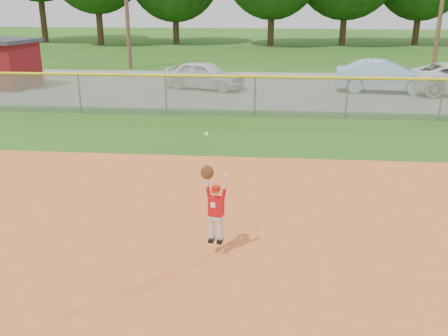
# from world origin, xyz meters

# --- Properties ---
(ground) EXTENTS (120.00, 120.00, 0.00)m
(ground) POSITION_xyz_m (0.00, 0.00, 0.00)
(ground) COLOR #265313
(ground) RESTS_ON ground
(parking_strip) EXTENTS (44.00, 10.00, 0.03)m
(parking_strip) POSITION_xyz_m (0.00, 16.00, 0.01)
(parking_strip) COLOR slate
(parking_strip) RESTS_ON ground
(car_white_a) EXTENTS (4.15, 2.65, 1.32)m
(car_white_a) POSITION_xyz_m (-2.58, 15.46, 0.69)
(car_white_a) COLOR silver
(car_white_a) RESTS_ON parking_strip
(car_blue) EXTENTS (4.52, 1.93, 1.45)m
(car_blue) POSITION_xyz_m (5.81, 15.41, 0.75)
(car_blue) COLOR #8EB5D5
(car_blue) RESTS_ON parking_strip
(utility_shed) EXTENTS (3.67, 3.21, 2.34)m
(utility_shed) POSITION_xyz_m (-12.27, 15.06, 1.19)
(utility_shed) COLOR #5D0D0F
(utility_shed) RESTS_ON ground
(outfield_fence) EXTENTS (40.06, 0.10, 1.55)m
(outfield_fence) POSITION_xyz_m (0.00, 10.00, 0.88)
(outfield_fence) COLOR gray
(outfield_fence) RESTS_ON ground
(ballplayer) EXTENTS (0.46, 0.23, 1.97)m
(ballplayer) POSITION_xyz_m (-0.36, -0.47, 0.96)
(ballplayer) COLOR silver
(ballplayer) RESTS_ON ground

